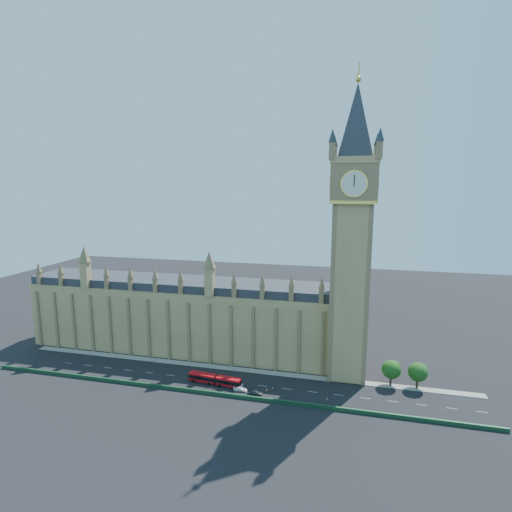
% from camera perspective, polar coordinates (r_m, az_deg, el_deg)
% --- Properties ---
extents(ground, '(400.00, 400.00, 0.00)m').
position_cam_1_polar(ground, '(137.48, -4.20, -17.49)').
color(ground, black).
rests_on(ground, ground).
extents(palace_westminster, '(120.00, 20.00, 28.00)m').
position_cam_1_polar(palace_westminster, '(159.50, -10.51, -8.27)').
color(palace_westminster, tan).
rests_on(palace_westminster, ground).
extents(elizabeth_tower, '(20.59, 20.59, 105.00)m').
position_cam_1_polar(elizabeth_tower, '(130.37, 13.65, 5.83)').
color(elizabeth_tower, tan).
rests_on(elizabeth_tower, ground).
extents(bridge_parapet, '(160.00, 0.60, 1.20)m').
position_cam_1_polar(bridge_parapet, '(129.68, -5.48, -19.01)').
color(bridge_parapet, '#1E4C2D').
rests_on(bridge_parapet, ground).
extents(kerb_north, '(160.00, 3.00, 0.16)m').
position_cam_1_polar(kerb_north, '(145.55, -3.02, -15.80)').
color(kerb_north, gray).
rests_on(kerb_north, ground).
extents(tree_east_near, '(6.00, 6.00, 8.50)m').
position_cam_1_polar(tree_east_near, '(139.46, 18.86, -15.03)').
color(tree_east_near, '#382619').
rests_on(tree_east_near, ground).
extents(tree_east_far, '(6.00, 6.00, 8.50)m').
position_cam_1_polar(tree_east_far, '(140.52, 22.22, -15.05)').
color(tree_east_far, '#382619').
rests_on(tree_east_far, ground).
extents(red_bus, '(17.87, 4.37, 3.01)m').
position_cam_1_polar(red_bus, '(135.68, -5.91, -17.15)').
color(red_bus, red).
rests_on(red_bus, ground).
extents(car_grey, '(4.09, 1.65, 1.39)m').
position_cam_1_polar(car_grey, '(129.46, -0.04, -18.96)').
color(car_grey, '#393C3F').
rests_on(car_grey, ground).
extents(car_silver, '(4.12, 1.77, 1.32)m').
position_cam_1_polar(car_silver, '(134.18, -2.75, -17.88)').
color(car_silver, '#B6B8BF').
rests_on(car_silver, ground).
extents(car_white, '(4.56, 2.21, 1.28)m').
position_cam_1_polar(car_white, '(131.62, -2.24, -18.48)').
color(car_white, white).
rests_on(car_white, ground).
extents(cone_a, '(0.49, 0.49, 0.74)m').
position_cam_1_polar(cone_a, '(131.82, 1.55, -18.56)').
color(cone_a, black).
rests_on(cone_a, ground).
extents(cone_b, '(0.43, 0.43, 0.69)m').
position_cam_1_polar(cone_b, '(128.79, 10.12, -19.47)').
color(cone_b, black).
rests_on(cone_b, ground).
extents(cone_c, '(0.60, 0.60, 0.79)m').
position_cam_1_polar(cone_c, '(132.68, 2.38, -18.35)').
color(cone_c, black).
rests_on(cone_c, ground).
extents(cone_d, '(0.60, 0.60, 0.78)m').
position_cam_1_polar(cone_d, '(131.60, 1.53, -18.61)').
color(cone_d, black).
rests_on(cone_d, ground).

